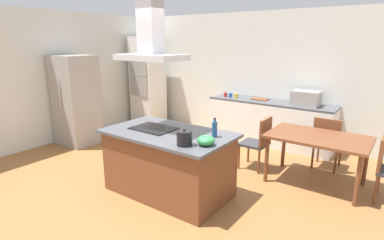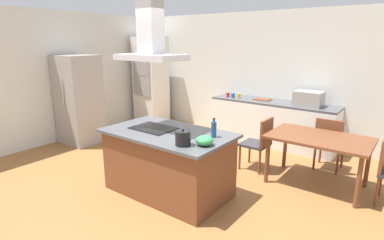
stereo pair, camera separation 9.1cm
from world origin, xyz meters
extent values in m
plane|color=#936033|center=(0.00, 1.50, 0.00)|extent=(16.00, 16.00, 0.00)
cube|color=silver|center=(0.00, 3.25, 1.35)|extent=(7.20, 0.10, 2.70)
cube|color=silver|center=(-3.45, 1.00, 1.35)|extent=(0.10, 8.80, 2.70)
cube|color=brown|center=(0.00, 0.00, 0.43)|extent=(1.67, 0.93, 0.86)
cube|color=#4C4F54|center=(0.00, 0.00, 0.88)|extent=(1.77, 1.03, 0.04)
cube|color=black|center=(-0.26, 0.00, 0.91)|extent=(0.60, 0.44, 0.01)
cylinder|color=black|center=(0.51, -0.31, 0.99)|extent=(0.18, 0.18, 0.18)
sphere|color=black|center=(0.51, -0.31, 1.09)|extent=(0.03, 0.03, 0.03)
cone|color=black|center=(0.63, -0.31, 1.00)|extent=(0.06, 0.03, 0.04)
cylinder|color=navy|center=(0.63, 0.18, 1.00)|extent=(0.07, 0.07, 0.20)
cylinder|color=navy|center=(0.63, 0.18, 1.12)|extent=(0.03, 0.03, 0.04)
cylinder|color=black|center=(0.63, 0.18, 1.15)|extent=(0.03, 0.03, 0.01)
ellipsoid|color=#33934C|center=(0.72, -0.15, 0.96)|extent=(0.21, 0.21, 0.12)
cube|color=white|center=(0.31, 2.88, 0.43)|extent=(2.56, 0.62, 0.86)
cube|color=#4C4F54|center=(0.31, 2.88, 0.88)|extent=(2.56, 0.62, 0.04)
cube|color=#9E9993|center=(1.00, 2.88, 1.04)|extent=(0.50, 0.38, 0.28)
cylinder|color=red|center=(-0.71, 2.81, 0.95)|extent=(0.08, 0.08, 0.09)
cylinder|color=#2D56B2|center=(-0.58, 2.81, 0.95)|extent=(0.08, 0.08, 0.09)
cylinder|color=gold|center=(-0.46, 2.84, 0.95)|extent=(0.08, 0.08, 0.09)
cube|color=brown|center=(0.05, 2.93, 0.91)|extent=(0.34, 0.24, 0.02)
cube|color=white|center=(-2.90, 2.65, 1.10)|extent=(0.70, 0.64, 2.20)
cube|color=#9E9993|center=(-2.90, 2.32, 1.45)|extent=(0.56, 0.02, 0.36)
cube|color=#9E9993|center=(-2.90, 2.32, 1.00)|extent=(0.56, 0.02, 0.48)
cube|color=#9E9993|center=(-2.98, 0.60, 0.91)|extent=(0.80, 0.70, 1.82)
cylinder|color=beige|center=(-2.93, 0.23, 1.10)|extent=(0.02, 0.02, 0.55)
cube|color=brown|center=(1.60, 1.51, 0.73)|extent=(1.40, 0.90, 0.04)
cylinder|color=brown|center=(0.98, 1.14, 0.35)|extent=(0.06, 0.06, 0.71)
cylinder|color=brown|center=(2.22, 1.14, 0.35)|extent=(0.06, 0.06, 0.71)
cylinder|color=brown|center=(0.98, 1.88, 0.35)|extent=(0.06, 0.06, 0.71)
cylinder|color=brown|center=(2.22, 1.88, 0.35)|extent=(0.06, 0.06, 0.71)
cube|color=#333338|center=(0.60, 1.51, 0.43)|extent=(0.42, 0.42, 0.04)
cube|color=brown|center=(0.79, 1.51, 0.67)|extent=(0.04, 0.42, 0.44)
cylinder|color=brown|center=(0.42, 1.33, 0.21)|extent=(0.04, 0.04, 0.41)
cylinder|color=brown|center=(0.42, 1.69, 0.21)|extent=(0.04, 0.04, 0.41)
cylinder|color=brown|center=(0.78, 1.33, 0.21)|extent=(0.04, 0.04, 0.41)
cylinder|color=brown|center=(0.78, 1.69, 0.21)|extent=(0.04, 0.04, 0.41)
cube|color=#333338|center=(1.60, 2.26, 0.43)|extent=(0.42, 0.42, 0.04)
cube|color=brown|center=(1.60, 2.07, 0.67)|extent=(0.42, 0.04, 0.44)
cylinder|color=brown|center=(1.42, 2.44, 0.21)|extent=(0.04, 0.04, 0.41)
cylinder|color=brown|center=(1.78, 2.44, 0.21)|extent=(0.04, 0.04, 0.41)
cylinder|color=brown|center=(1.42, 2.08, 0.21)|extent=(0.04, 0.04, 0.41)
cylinder|color=brown|center=(1.78, 2.08, 0.21)|extent=(0.04, 0.04, 0.41)
cube|color=brown|center=(2.41, 1.51, 0.67)|extent=(0.04, 0.42, 0.44)
cylinder|color=brown|center=(2.42, 1.69, 0.21)|extent=(0.04, 0.04, 0.41)
cylinder|color=brown|center=(2.42, 1.33, 0.21)|extent=(0.04, 0.04, 0.41)
cube|color=#ADADB2|center=(-0.26, 0.00, 1.89)|extent=(0.90, 0.55, 0.08)
cube|color=#ADADB2|center=(-0.26, 0.00, 2.28)|extent=(0.28, 0.24, 0.70)
camera|label=1|loc=(2.61, -3.05, 2.11)|focal=28.73mm
camera|label=2|loc=(2.68, -3.00, 2.11)|focal=28.73mm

